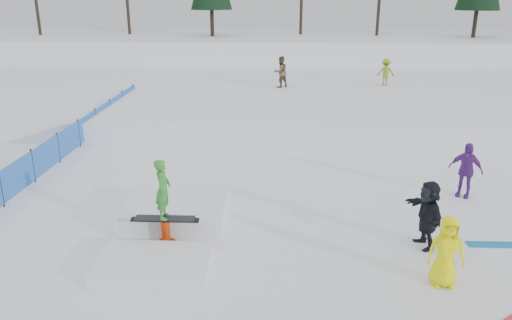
{
  "coord_description": "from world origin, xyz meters",
  "views": [
    {
      "loc": [
        1.05,
        -11.58,
        5.68
      ],
      "look_at": [
        0.5,
        2.0,
        1.1
      ],
      "focal_mm": 35.0,
      "sensor_mm": 36.0,
      "label": 1
    }
  ],
  "objects_px": {
    "walker_ygreen": "(386,72)",
    "spectator_dark": "(427,214)",
    "safety_fence": "(79,133)",
    "walker_olive": "(281,72)",
    "spectator_purple": "(466,170)",
    "spectator_yellow": "(446,251)",
    "jib_rail_feature": "(171,222)"
  },
  "relations": [
    {
      "from": "jib_rail_feature",
      "to": "spectator_dark",
      "type": "bearing_deg",
      "value": -4.03
    },
    {
      "from": "walker_olive",
      "to": "spectator_purple",
      "type": "xyz_separation_m",
      "value": [
        5.26,
        -13.09,
        -0.81
      ]
    },
    {
      "from": "safety_fence",
      "to": "spectator_yellow",
      "type": "height_order",
      "value": "spectator_yellow"
    },
    {
      "from": "walker_ygreen",
      "to": "jib_rail_feature",
      "type": "xyz_separation_m",
      "value": [
        -8.56,
        -16.61,
        -1.22
      ]
    },
    {
      "from": "safety_fence",
      "to": "walker_ygreen",
      "type": "distance_m",
      "value": 16.58
    },
    {
      "from": "walker_olive",
      "to": "spectator_dark",
      "type": "distance_m",
      "value": 16.56
    },
    {
      "from": "walker_olive",
      "to": "spectator_dark",
      "type": "xyz_separation_m",
      "value": [
        3.3,
        -16.2,
        -0.81
      ]
    },
    {
      "from": "spectator_yellow",
      "to": "jib_rail_feature",
      "type": "relative_size",
      "value": 0.34
    },
    {
      "from": "jib_rail_feature",
      "to": "spectator_yellow",
      "type": "bearing_deg",
      "value": -18.95
    },
    {
      "from": "walker_ygreen",
      "to": "spectator_purple",
      "type": "height_order",
      "value": "walker_ygreen"
    },
    {
      "from": "walker_olive",
      "to": "safety_fence",
      "type": "bearing_deg",
      "value": 13.53
    },
    {
      "from": "spectator_yellow",
      "to": "jib_rail_feature",
      "type": "bearing_deg",
      "value": 164.35
    },
    {
      "from": "safety_fence",
      "to": "spectator_purple",
      "type": "distance_m",
      "value": 13.78
    },
    {
      "from": "walker_olive",
      "to": "spectator_purple",
      "type": "distance_m",
      "value": 14.13
    },
    {
      "from": "safety_fence",
      "to": "walker_olive",
      "type": "height_order",
      "value": "walker_olive"
    },
    {
      "from": "safety_fence",
      "to": "spectator_dark",
      "type": "height_order",
      "value": "spectator_dark"
    },
    {
      "from": "spectator_purple",
      "to": "spectator_dark",
      "type": "xyz_separation_m",
      "value": [
        -1.97,
        -3.11,
        0.0
      ]
    },
    {
      "from": "walker_ygreen",
      "to": "spectator_dark",
      "type": "height_order",
      "value": "walker_ygreen"
    },
    {
      "from": "walker_ygreen",
      "to": "spectator_purple",
      "type": "xyz_separation_m",
      "value": [
        -0.5,
        -13.92,
        -0.71
      ]
    },
    {
      "from": "spectator_purple",
      "to": "spectator_yellow",
      "type": "xyz_separation_m",
      "value": [
        -2.05,
        -4.75,
        -0.06
      ]
    },
    {
      "from": "walker_olive",
      "to": "spectator_yellow",
      "type": "distance_m",
      "value": 18.15
    },
    {
      "from": "spectator_purple",
      "to": "spectator_yellow",
      "type": "bearing_deg",
      "value": -79.34
    },
    {
      "from": "safety_fence",
      "to": "walker_olive",
      "type": "distance_m",
      "value": 11.71
    },
    {
      "from": "safety_fence",
      "to": "walker_ygreen",
      "type": "relative_size",
      "value": 11.06
    },
    {
      "from": "spectator_dark",
      "to": "jib_rail_feature",
      "type": "height_order",
      "value": "jib_rail_feature"
    },
    {
      "from": "safety_fence",
      "to": "walker_ygreen",
      "type": "height_order",
      "value": "walker_ygreen"
    },
    {
      "from": "walker_ygreen",
      "to": "spectator_yellow",
      "type": "distance_m",
      "value": 18.86
    },
    {
      "from": "walker_olive",
      "to": "jib_rail_feature",
      "type": "distance_m",
      "value": 16.07
    },
    {
      "from": "safety_fence",
      "to": "jib_rail_feature",
      "type": "xyz_separation_m",
      "value": [
        4.99,
        -7.09,
        -0.25
      ]
    },
    {
      "from": "spectator_yellow",
      "to": "spectator_dark",
      "type": "bearing_deg",
      "value": 90.38
    },
    {
      "from": "spectator_dark",
      "to": "jib_rail_feature",
      "type": "distance_m",
      "value": 6.13
    },
    {
      "from": "safety_fence",
      "to": "spectator_dark",
      "type": "xyz_separation_m",
      "value": [
        11.08,
        -7.52,
        0.27
      ]
    }
  ]
}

